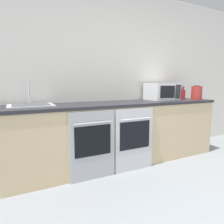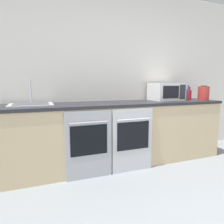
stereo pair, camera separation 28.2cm
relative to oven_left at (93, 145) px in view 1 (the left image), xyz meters
The scene contains 9 objects.
wall_back 1.25m from the oven_left, 51.07° to the left, with size 10.00×0.06×2.60m.
counter_back 0.66m from the oven_left, 31.27° to the left, with size 3.13×0.67×0.89m.
oven_left is the anchor object (origin of this frame).
oven_right 0.59m from the oven_left, ahead, with size 0.57×0.06×0.83m.
microwave 1.57m from the oven_left, 16.91° to the left, with size 0.47×0.38×0.28m.
bottle_blue 2.13m from the oven_left, 16.50° to the left, with size 0.06×0.06×0.23m.
bottle_red 1.91m from the oven_left, 11.24° to the left, with size 0.07×0.07×0.21m.
kettle 2.04m from the oven_left, ahead, with size 0.17×0.17×0.23m.
sink 0.88m from the oven_left, 148.03° to the left, with size 0.52×0.42×0.31m.
Camera 1 is at (-1.38, -0.53, 1.15)m, focal length 32.00 mm.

